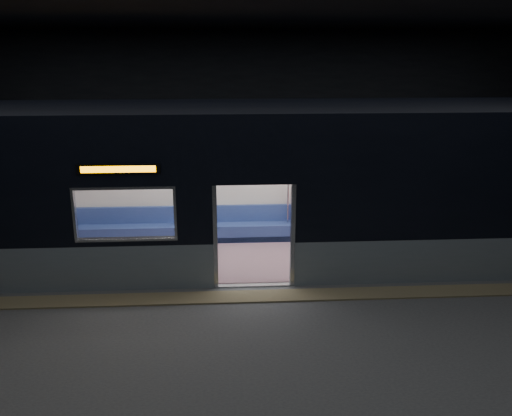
{
  "coord_description": "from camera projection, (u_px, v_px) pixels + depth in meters",
  "views": [
    {
      "loc": [
        -0.56,
        -8.67,
        4.49
      ],
      "look_at": [
        0.11,
        2.3,
        1.22
      ],
      "focal_mm": 38.0,
      "sensor_mm": 36.0,
      "label": 1
    }
  ],
  "objects": [
    {
      "name": "handbag",
      "position": [
        307.0,
        217.0,
        12.66
      ],
      "size": [
        0.33,
        0.31,
        0.13
      ],
      "primitive_type": "cube",
      "rotation": [
        0.0,
        0.0,
        -0.33
      ],
      "color": "black",
      "rests_on": "passenger"
    },
    {
      "name": "passenger",
      "position": [
        304.0,
        208.0,
        12.84
      ],
      "size": [
        0.44,
        0.73,
        1.42
      ],
      "rotation": [
        0.0,
        0.0,
        0.11
      ],
      "color": "black",
      "rests_on": "metro_car"
    },
    {
      "name": "station_floor",
      "position": [
        258.0,
        311.0,
        9.61
      ],
      "size": [
        24.0,
        14.0,
        0.01
      ],
      "primitive_type": "cube",
      "color": "#47494C",
      "rests_on": "ground"
    },
    {
      "name": "metro_car",
      "position": [
        250.0,
        177.0,
        11.51
      ],
      "size": [
        18.0,
        3.04,
        3.35
      ],
      "color": "gray",
      "rests_on": "station_floor"
    },
    {
      "name": "station_envelope",
      "position": [
        258.0,
        102.0,
        8.56
      ],
      "size": [
        24.0,
        14.0,
        5.0
      ],
      "color": "black",
      "rests_on": "station_floor"
    },
    {
      "name": "tactile_strip",
      "position": [
        256.0,
        296.0,
        10.13
      ],
      "size": [
        22.8,
        0.5,
        0.03
      ],
      "primitive_type": "cube",
      "color": "#8C7F59",
      "rests_on": "station_floor"
    },
    {
      "name": "transit_map",
      "position": [
        452.0,
        177.0,
        13.17
      ],
      "size": [
        0.96,
        0.03,
        0.62
      ],
      "primitive_type": "cube",
      "color": "white",
      "rests_on": "metro_car"
    }
  ]
}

